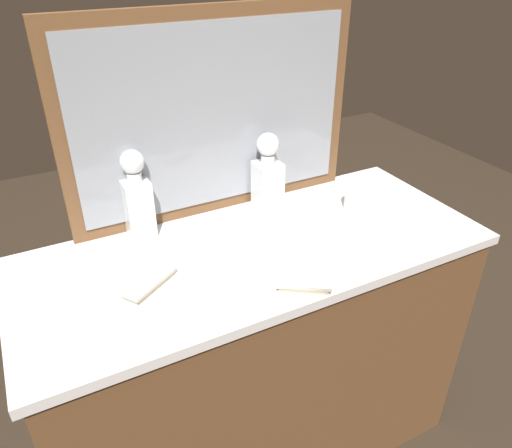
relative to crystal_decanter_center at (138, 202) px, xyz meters
The scene contains 8 objects.
ground_plane 1.07m from the crystal_decanter_center, 39.67° to the right, with size 6.00×6.00×0.00m, color #2D2319.
dresser 0.67m from the crystal_decanter_center, 39.67° to the right, with size 1.40×0.59×0.90m.
dresser_mirror 0.35m from the crystal_decanter_center, ahead, with size 0.95×0.03×0.64m.
crystal_decanter_center is the anchor object (origin of this frame).
crystal_decanter_rear 0.43m from the crystal_decanter_center, ahead, with size 0.08×0.08×0.26m.
crystal_tumbler_center 0.71m from the crystal_decanter_center, 14.94° to the right, with size 0.09×0.09×0.09m.
silver_brush_far_left 0.56m from the crystal_decanter_center, 56.78° to the right, with size 0.15×0.13×0.02m.
silver_brush_front 0.29m from the crystal_decanter_center, 102.25° to the right, with size 0.17×0.14×0.02m.
Camera 1 is at (-0.57, -1.08, 1.70)m, focal length 34.43 mm.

